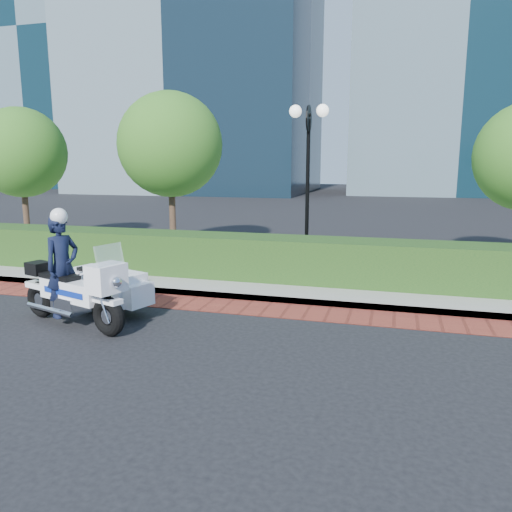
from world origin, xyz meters
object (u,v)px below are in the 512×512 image
(lamppost, at_px, (308,160))
(police_motorcycle, at_px, (85,282))
(tree_b, at_px, (170,145))
(tree_a, at_px, (21,153))

(lamppost, bearing_deg, police_motorcycle, -121.62)
(lamppost, bearing_deg, tree_b, 163.89)
(lamppost, relative_size, police_motorcycle, 1.65)
(lamppost, relative_size, tree_b, 0.86)
(lamppost, bearing_deg, tree_a, 172.59)
(lamppost, height_order, tree_a, tree_a)
(tree_a, distance_m, police_motorcycle, 9.74)
(tree_a, xyz_separation_m, tree_b, (5.50, 0.00, 0.21))
(tree_a, bearing_deg, lamppost, -7.41)
(tree_b, distance_m, police_motorcycle, 7.20)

